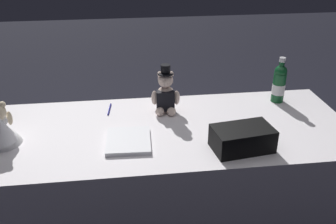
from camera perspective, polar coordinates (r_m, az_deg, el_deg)
The scene contains 7 objects.
reception_table at distance 2.28m, azimuth -0.00°, elevation -10.81°, with size 2.03×0.83×0.76m, color white.
teddy_bear_groom at distance 2.21m, azimuth -0.37°, elevation 2.61°, with size 0.17×0.15×0.29m.
teddy_bear_bride at distance 2.06m, azimuth -23.98°, elevation -2.21°, with size 0.20×0.23×0.23m.
champagne_bottle at distance 2.44m, azimuth 16.43°, elevation 4.22°, with size 0.08×0.08×0.29m.
signing_pen at distance 2.29m, azimuth -8.85°, elevation 0.35°, with size 0.02×0.16×0.01m.
gift_case_black at distance 1.90m, azimuth 11.15°, elevation -3.94°, with size 0.31×0.21×0.12m.
guestbook at distance 1.95m, azimuth -5.98°, elevation -4.33°, with size 0.22×0.26×0.02m, color white.
Camera 1 is at (0.23, 1.79, 1.78)m, focal length 40.40 mm.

